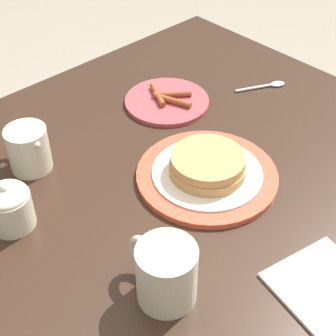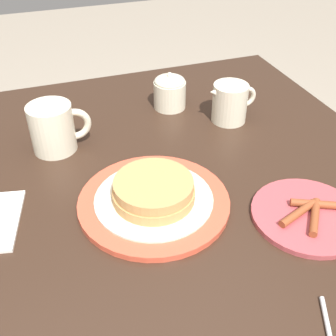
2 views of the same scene
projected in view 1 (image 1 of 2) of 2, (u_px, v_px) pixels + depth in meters
The scene contains 8 objects.
dining_table at pixel (213, 240), 1.05m from camera, with size 1.17×1.09×0.77m.
pancake_plate at pixel (207, 170), 1.00m from camera, with size 0.28×0.28×0.06m.
side_plate_bacon at pixel (167, 101), 1.21m from camera, with size 0.20×0.20×0.02m.
coffee_mug at pixel (165, 272), 0.77m from camera, with size 0.13×0.09×0.10m.
creamer_pitcher at pixel (28, 148), 1.01m from camera, with size 0.12×0.08×0.10m.
sugar_bowl at pixel (9, 206), 0.89m from camera, with size 0.08×0.08×0.09m.
napkin at pixel (328, 289), 0.81m from camera, with size 0.19×0.18×0.01m.
spoon at pixel (268, 85), 1.27m from camera, with size 0.07×0.12×0.01m.
Camera 1 is at (-0.45, 0.55, 1.45)m, focal length 55.00 mm.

